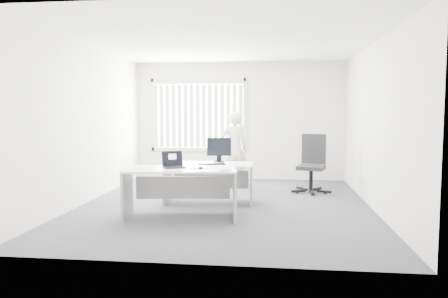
# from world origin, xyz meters

# --- Properties ---
(ground) EXTENTS (6.00, 6.00, 0.00)m
(ground) POSITION_xyz_m (0.00, 0.00, 0.00)
(ground) COLOR #585860
(ground) RESTS_ON ground
(wall_back) EXTENTS (5.00, 0.02, 2.80)m
(wall_back) POSITION_xyz_m (0.00, 3.00, 1.40)
(wall_back) COLOR white
(wall_back) RESTS_ON ground
(wall_front) EXTENTS (5.00, 0.02, 2.80)m
(wall_front) POSITION_xyz_m (0.00, -3.00, 1.40)
(wall_front) COLOR white
(wall_front) RESTS_ON ground
(wall_left) EXTENTS (0.02, 6.00, 2.80)m
(wall_left) POSITION_xyz_m (-2.50, 0.00, 1.40)
(wall_left) COLOR white
(wall_left) RESTS_ON ground
(wall_right) EXTENTS (0.02, 6.00, 2.80)m
(wall_right) POSITION_xyz_m (2.50, 0.00, 1.40)
(wall_right) COLOR white
(wall_right) RESTS_ON ground
(ceiling) EXTENTS (5.00, 6.00, 0.02)m
(ceiling) POSITION_xyz_m (0.00, 0.00, 2.80)
(ceiling) COLOR white
(ceiling) RESTS_ON wall_back
(window) EXTENTS (2.32, 0.06, 1.76)m
(window) POSITION_xyz_m (-1.00, 2.96, 1.55)
(window) COLOR beige
(window) RESTS_ON wall_back
(blinds) EXTENTS (2.20, 0.10, 1.50)m
(blinds) POSITION_xyz_m (-1.00, 2.90, 1.52)
(blinds) COLOR silver
(blinds) RESTS_ON wall_back
(desk_near) EXTENTS (1.78, 1.00, 0.77)m
(desk_near) POSITION_xyz_m (-0.57, -1.01, 0.56)
(desk_near) COLOR white
(desk_near) RESTS_ON ground
(desk_far) EXTENTS (1.58, 0.78, 0.71)m
(desk_far) POSITION_xyz_m (-0.31, 0.15, 0.51)
(desk_far) COLOR white
(desk_far) RESTS_ON ground
(office_chair) EXTENTS (0.83, 0.83, 1.18)m
(office_chair) POSITION_xyz_m (1.60, 1.39, 0.37)
(office_chair) COLOR black
(office_chair) RESTS_ON ground
(person) EXTENTS (0.70, 0.58, 1.64)m
(person) POSITION_xyz_m (-0.03, 1.98, 0.82)
(person) COLOR white
(person) RESTS_ON ground
(laptop) EXTENTS (0.42, 0.40, 0.25)m
(laptop) POSITION_xyz_m (-0.67, -0.98, 0.90)
(laptop) COLOR black
(laptop) RESTS_ON desk_near
(paper_sheet) EXTENTS (0.31, 0.23, 0.00)m
(paper_sheet) POSITION_xyz_m (-0.28, -1.00, 0.77)
(paper_sheet) COLOR silver
(paper_sheet) RESTS_ON desk_near
(mouse) EXTENTS (0.08, 0.11, 0.04)m
(mouse) POSITION_xyz_m (-0.25, -1.03, 0.79)
(mouse) COLOR #A9A9AC
(mouse) RESTS_ON paper_sheet
(booklet) EXTENTS (0.18, 0.23, 0.01)m
(booklet) POSITION_xyz_m (0.14, -1.17, 0.78)
(booklet) COLOR white
(booklet) RESTS_ON desk_near
(keyboard) EXTENTS (0.49, 0.31, 0.02)m
(keyboard) POSITION_xyz_m (-0.23, -0.04, 0.72)
(keyboard) COLOR black
(keyboard) RESTS_ON desk_far
(monitor) EXTENTS (0.46, 0.19, 0.45)m
(monitor) POSITION_xyz_m (-0.16, 0.43, 0.93)
(monitor) COLOR black
(monitor) RESTS_ON desk_far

